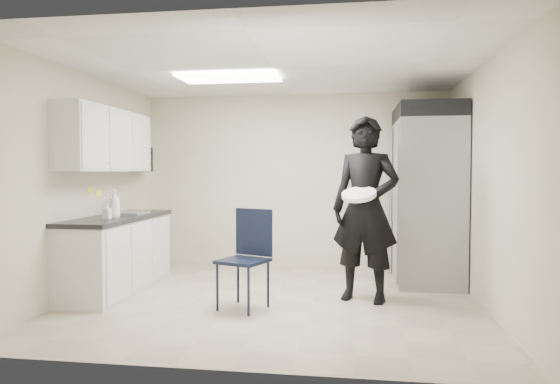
% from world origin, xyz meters
% --- Properties ---
extents(floor, '(4.50, 4.50, 0.00)m').
position_xyz_m(floor, '(0.00, 0.00, 0.00)').
color(floor, tan).
rests_on(floor, ground).
extents(ceiling, '(4.50, 4.50, 0.00)m').
position_xyz_m(ceiling, '(0.00, 0.00, 2.60)').
color(ceiling, silver).
rests_on(ceiling, back_wall).
extents(back_wall, '(4.50, 0.00, 4.50)m').
position_xyz_m(back_wall, '(0.00, 2.00, 1.30)').
color(back_wall, beige).
rests_on(back_wall, floor).
extents(left_wall, '(0.00, 4.00, 4.00)m').
position_xyz_m(left_wall, '(-2.25, 0.00, 1.30)').
color(left_wall, beige).
rests_on(left_wall, floor).
extents(right_wall, '(0.00, 4.00, 4.00)m').
position_xyz_m(right_wall, '(2.25, 0.00, 1.30)').
color(right_wall, beige).
rests_on(right_wall, floor).
extents(ceiling_panel, '(1.20, 0.60, 0.02)m').
position_xyz_m(ceiling_panel, '(-0.60, 0.40, 2.57)').
color(ceiling_panel, white).
rests_on(ceiling_panel, ceiling).
extents(lower_counter, '(0.60, 1.90, 0.86)m').
position_xyz_m(lower_counter, '(-1.95, 0.20, 0.43)').
color(lower_counter, silver).
rests_on(lower_counter, floor).
extents(countertop, '(0.64, 1.95, 0.05)m').
position_xyz_m(countertop, '(-1.95, 0.20, 0.89)').
color(countertop, black).
rests_on(countertop, lower_counter).
extents(sink, '(0.42, 0.40, 0.14)m').
position_xyz_m(sink, '(-1.93, 0.45, 0.87)').
color(sink, gray).
rests_on(sink, countertop).
extents(faucet, '(0.02, 0.02, 0.24)m').
position_xyz_m(faucet, '(-2.13, 0.45, 1.02)').
color(faucet, silver).
rests_on(faucet, countertop).
extents(upper_cabinets, '(0.35, 1.80, 0.75)m').
position_xyz_m(upper_cabinets, '(-2.08, 0.20, 1.83)').
color(upper_cabinets, silver).
rests_on(upper_cabinets, left_wall).
extents(towel_dispenser, '(0.22, 0.30, 0.35)m').
position_xyz_m(towel_dispenser, '(-2.14, 1.35, 1.62)').
color(towel_dispenser, black).
rests_on(towel_dispenser, left_wall).
extents(notice_sticker_left, '(0.00, 0.12, 0.07)m').
position_xyz_m(notice_sticker_left, '(-2.24, 0.10, 1.22)').
color(notice_sticker_left, yellow).
rests_on(notice_sticker_left, left_wall).
extents(notice_sticker_right, '(0.00, 0.12, 0.07)m').
position_xyz_m(notice_sticker_right, '(-2.24, 0.30, 1.18)').
color(notice_sticker_right, yellow).
rests_on(notice_sticker_right, left_wall).
extents(commercial_fridge, '(0.80, 1.35, 2.10)m').
position_xyz_m(commercial_fridge, '(1.83, 1.27, 1.05)').
color(commercial_fridge, gray).
rests_on(commercial_fridge, floor).
extents(fridge_compressor, '(0.80, 1.35, 0.20)m').
position_xyz_m(fridge_compressor, '(1.83, 1.27, 2.20)').
color(fridge_compressor, black).
rests_on(fridge_compressor, commercial_fridge).
extents(folding_chair, '(0.58, 0.58, 1.02)m').
position_xyz_m(folding_chair, '(-0.27, -0.39, 0.51)').
color(folding_chair, black).
rests_on(folding_chair, floor).
extents(man_tuxedo, '(0.87, 0.71, 2.06)m').
position_xyz_m(man_tuxedo, '(1.01, 0.14, 1.03)').
color(man_tuxedo, black).
rests_on(man_tuxedo, floor).
extents(bucket_lid, '(0.46, 0.46, 0.05)m').
position_xyz_m(bucket_lid, '(0.94, -0.10, 1.20)').
color(bucket_lid, white).
rests_on(bucket_lid, man_tuxedo).
extents(soap_bottle_a, '(0.16, 0.16, 0.33)m').
position_xyz_m(soap_bottle_a, '(-1.85, -0.07, 1.08)').
color(soap_bottle_a, white).
rests_on(soap_bottle_a, countertop).
extents(soap_bottle_b, '(0.08, 0.08, 0.18)m').
position_xyz_m(soap_bottle_b, '(-1.89, -0.18, 1.00)').
color(soap_bottle_b, silver).
rests_on(soap_bottle_b, countertop).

